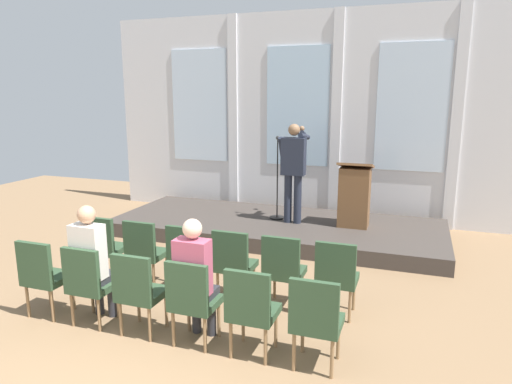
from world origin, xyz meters
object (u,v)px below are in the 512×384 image
object	(u,v)px
chair_r0_c2	(188,255)
chair_r1_c1	(89,281)
chair_r0_c0	(105,244)
chair_r1_c4	(251,307)
chair_r0_c1	(145,249)
audience_r1_c3	(195,275)
chair_r1_c5	(316,317)
chair_r1_c2	(138,289)
chair_r1_c0	(43,273)
mic_stand	(277,201)
speaker	(293,166)
audience_r1_c1	(92,259)
chair_r0_c5	(336,274)
chair_r1_c3	(192,297)
chair_r0_c4	(283,267)
lectern	(354,196)
chair_r0_c3	(234,261)

from	to	relation	value
chair_r0_c2	chair_r1_c1	xyz separation A→B (m)	(-0.64, -1.12, 0.00)
chair_r0_c0	chair_r1_c4	xyz separation A→B (m)	(2.57, -1.12, 0.00)
chair_r0_c1	audience_r1_c3	size ratio (longest dim) A/B	0.70
chair_r1_c5	chair_r1_c2	bearing A→B (deg)	180.00
chair_r0_c1	chair_r1_c0	xyz separation A→B (m)	(-0.64, -1.12, 0.00)
chair_r0_c1	chair_r1_c1	size ratio (longest dim) A/B	1.00
mic_stand	chair_r1_c0	bearing A→B (deg)	-110.68
chair_r0_c1	chair_r0_c2	bearing A→B (deg)	0.00
speaker	chair_r1_c5	xyz separation A→B (m)	(1.29, -3.99, -0.77)
chair_r0_c0	chair_r1_c1	world-z (taller)	same
chair_r0_c0	audience_r1_c1	size ratio (longest dim) A/B	0.68
chair_r0_c5	chair_r1_c3	distance (m)	1.70
audience_r1_c1	chair_r1_c2	size ratio (longest dim) A/B	1.47
chair_r0_c1	chair_r1_c5	distance (m)	2.80
chair_r0_c4	chair_r1_c3	xyz separation A→B (m)	(-0.64, -1.12, 0.00)
chair_r1_c0	chair_r1_c1	size ratio (longest dim) A/B	1.00
chair_r1_c0	audience_r1_c3	bearing A→B (deg)	2.37
mic_stand	chair_r1_c3	bearing A→B (deg)	-85.08
audience_r1_c1	chair_r1_c5	xyz separation A→B (m)	(2.57, -0.08, -0.23)
speaker	mic_stand	size ratio (longest dim) A/B	1.15
chair_r1_c1	chair_r1_c3	bearing A→B (deg)	0.00
chair_r1_c1	chair_r1_c4	distance (m)	1.93
chair_r1_c0	audience_r1_c3	xyz separation A→B (m)	(1.93, 0.08, 0.21)
chair_r0_c0	mic_stand	bearing A→B (deg)	62.70
lectern	chair_r1_c5	distance (m)	4.13
lectern	chair_r0_c0	world-z (taller)	lectern
audience_r1_c1	chair_r1_c1	bearing A→B (deg)	-90.00
chair_r0_c4	chair_r1_c1	bearing A→B (deg)	-149.90
chair_r1_c0	chair_r1_c5	world-z (taller)	same
mic_stand	chair_r1_c5	size ratio (longest dim) A/B	1.65
audience_r1_c3	chair_r1_c4	distance (m)	0.68
chair_r1_c1	chair_r1_c4	world-z (taller)	same
audience_r1_c3	speaker	bearing A→B (deg)	90.16
chair_r1_c3	chair_r1_c5	size ratio (longest dim) A/B	1.00
chair_r0_c0	chair_r0_c3	bearing A→B (deg)	0.00
speaker	chair_r1_c5	world-z (taller)	speaker
chair_r0_c0	chair_r0_c4	world-z (taller)	same
chair_r1_c3	chair_r1_c5	bearing A→B (deg)	0.00
speaker	audience_r1_c3	bearing A→B (deg)	-89.84
mic_stand	chair_r1_c2	world-z (taller)	mic_stand
chair_r0_c3	chair_r1_c5	bearing A→B (deg)	-41.01
chair_r1_c3	audience_r1_c3	world-z (taller)	audience_r1_c3
speaker	chair_r0_c1	distance (m)	3.24
speaker	chair_r0_c0	distance (m)	3.54
chair_r1_c2	audience_r1_c1	bearing A→B (deg)	173.06
chair_r1_c1	chair_r1_c2	distance (m)	0.64
chair_r0_c2	chair_r1_c1	distance (m)	1.29
chair_r0_c2	chair_r1_c0	world-z (taller)	same
lectern	chair_r0_c0	xyz separation A→B (m)	(-3.00, -3.00, -0.28)
lectern	chair_r1_c3	bearing A→B (deg)	-104.56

